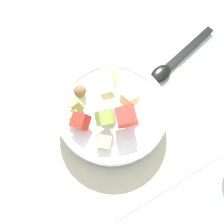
% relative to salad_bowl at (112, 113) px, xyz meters
% --- Properties ---
extents(ground_plane, '(2.40, 2.40, 0.00)m').
position_rel_salad_bowl_xyz_m(ground_plane, '(-0.01, -0.01, -0.04)').
color(ground_plane, silver).
extents(placemat, '(0.44, 0.36, 0.01)m').
position_rel_salad_bowl_xyz_m(placemat, '(-0.01, -0.01, -0.04)').
color(placemat, '#BCB299').
rests_on(placemat, ground_plane).
extents(salad_bowl, '(0.23, 0.23, 0.12)m').
position_rel_salad_bowl_xyz_m(salad_bowl, '(0.00, 0.00, 0.00)').
color(salad_bowl, white).
rests_on(salad_bowl, placemat).
extents(serving_spoon, '(0.21, 0.08, 0.01)m').
position_rel_salad_bowl_xyz_m(serving_spoon, '(0.19, 0.05, -0.03)').
color(serving_spoon, black).
rests_on(serving_spoon, placemat).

